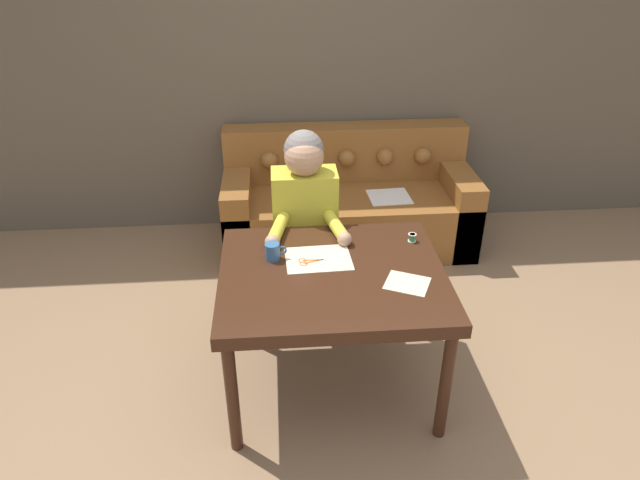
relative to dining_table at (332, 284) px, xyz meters
The scene contains 10 objects.
ground_plane 0.65m from the dining_table, 37.96° to the right, with size 16.00×16.00×0.00m, color #846647.
wall_back 2.07m from the dining_table, 89.10° to the left, with size 8.00×0.06×2.60m.
dining_table is the anchor object (origin of this frame).
couch 1.63m from the dining_table, 79.89° to the left, with size 1.87×0.80×0.87m.
person 0.65m from the dining_table, 98.83° to the left, with size 0.47×0.58×1.23m.
pattern_paper_main 0.16m from the dining_table, 116.64° to the left, with size 0.35×0.27×0.00m.
pattern_paper_offcut 0.38m from the dining_table, 21.59° to the right, with size 0.26×0.24×0.00m.
scissors 0.15m from the dining_table, 129.56° to the left, with size 0.25×0.10×0.01m.
mug 0.35m from the dining_table, 154.27° to the left, with size 0.11×0.08×0.09m.
thread_spool 0.54m from the dining_table, 29.80° to the left, with size 0.04×0.04×0.05m.
Camera 1 is at (-0.28, -2.35, 2.28)m, focal length 32.00 mm.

